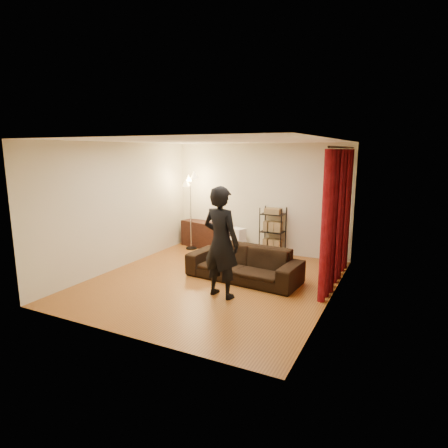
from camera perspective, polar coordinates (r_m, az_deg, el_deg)
The scene contains 14 objects.
floor at distance 7.45m, azimuth -1.74°, elevation -8.66°, with size 5.00×5.00×0.00m, color #945A22.
ceiling at distance 7.01m, azimuth -1.87°, elevation 12.57°, with size 5.00×5.00×0.00m, color white.
wall_back at distance 9.36m, azimuth 5.47°, elevation 3.89°, with size 5.00×5.00×0.00m, color beige.
wall_front at distance 5.09m, azimuth -15.23°, elevation -2.62°, with size 5.00×5.00×0.00m, color beige.
wall_left at distance 8.40m, azimuth -15.47°, elevation 2.70°, with size 5.00×5.00×0.00m, color beige.
wall_right at distance 6.38m, azimuth 16.32°, elevation 0.07°, with size 5.00×5.00×0.00m, color beige.
curtain_rod at distance 7.39m, azimuth 17.67°, elevation 11.06°, with size 0.04×0.04×2.65m, color black.
curtain at distance 7.50m, azimuth 16.94°, elevation 1.07°, with size 0.22×2.65×2.55m, color maroon, non-canonical shape.
sofa at distance 7.45m, azimuth 3.01°, elevation -6.01°, with size 2.25×0.88×0.66m, color black.
person at distance 6.43m, azimuth -0.46°, elevation -2.81°, with size 0.71×0.47×1.95m, color black.
media_cabinet at distance 9.93m, azimuth -3.33°, elevation -1.58°, with size 1.17×0.44×0.68m, color black.
storage_boxes at distance 9.47m, azimuth 2.09°, elevation -2.43°, with size 0.36×0.29×0.60m, color silver, non-canonical shape.
wire_shelf at distance 9.14m, azimuth 7.43°, elevation -1.16°, with size 0.54×0.38×1.18m, color black, non-canonical shape.
floor_lamp at distance 9.64m, azimuth -5.09°, elevation 1.79°, with size 0.35×0.35×1.93m, color silver, non-canonical shape.
Camera 1 is at (3.32, -6.17, 2.53)m, focal length 30.00 mm.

